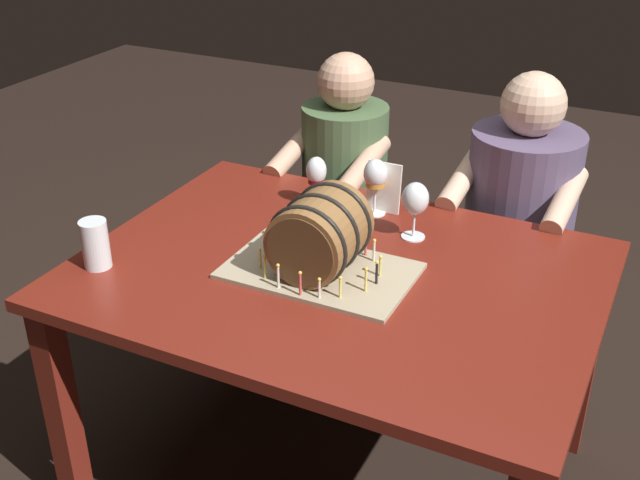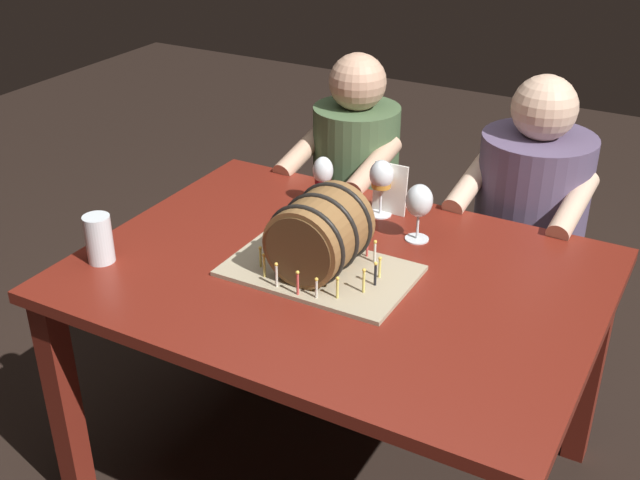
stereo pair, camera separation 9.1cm
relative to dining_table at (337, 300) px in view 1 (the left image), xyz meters
name	(u,v)px [view 1 (the left image)]	position (x,y,z in m)	size (l,w,h in m)	color
ground_plane	(335,473)	(0.00, 0.00, -0.65)	(8.00, 8.00, 0.00)	black
dining_table	(337,300)	(0.00, 0.00, 0.00)	(1.40, 1.03, 0.75)	maroon
barrel_cake	(320,238)	(-0.04, -0.04, 0.20)	(0.50, 0.31, 0.23)	tan
wine_glass_amber	(375,176)	(-0.04, 0.36, 0.22)	(0.07, 0.07, 0.18)	white
wine_glass_empty	(415,200)	(0.12, 0.27, 0.22)	(0.08, 0.08, 0.17)	white
wine_glass_red	(316,173)	(-0.23, 0.34, 0.21)	(0.06, 0.06, 0.16)	white
beer_pint	(96,245)	(-0.60, -0.27, 0.16)	(0.08, 0.08, 0.14)	white
menu_card	(384,187)	(-0.03, 0.39, 0.18)	(0.11, 0.01, 0.16)	silver
person_seated_left	(343,215)	(-0.33, 0.75, -0.14)	(0.36, 0.46, 1.12)	#2A3A24
person_seated_right	(515,243)	(0.32, 0.75, -0.11)	(0.42, 0.49, 1.14)	#372D40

